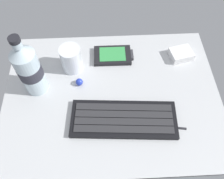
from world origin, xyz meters
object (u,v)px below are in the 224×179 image
object	(u,v)px
water_bottle	(29,69)
stylus_pen	(169,127)
keyboard	(124,119)
juice_cup	(72,60)
handheld_device	(113,55)
trackball_mouse	(79,82)
charger_block	(181,54)

from	to	relation	value
water_bottle	stylus_pen	size ratio (longest dim) A/B	2.19
keyboard	juice_cup	size ratio (longest dim) A/B	3.49
keyboard	handheld_device	bearing A→B (deg)	94.48
juice_cup	trackball_mouse	world-z (taller)	juice_cup
juice_cup	trackball_mouse	size ratio (longest dim) A/B	3.86
charger_block	trackball_mouse	distance (cm)	34.22
juice_cup	charger_block	distance (cm)	35.34
water_bottle	trackball_mouse	xyz separation A→B (cm)	(12.58, 0.48, -7.91)
handheld_device	stylus_pen	xyz separation A→B (cm)	(13.99, -25.54, -0.38)
handheld_device	trackball_mouse	bearing A→B (deg)	-136.37
keyboard	stylus_pen	bearing A→B (deg)	-12.13
water_bottle	trackball_mouse	distance (cm)	14.87
keyboard	trackball_mouse	distance (cm)	17.83
juice_cup	charger_block	world-z (taller)	juice_cup
charger_block	trackball_mouse	size ratio (longest dim) A/B	3.18
handheld_device	charger_block	world-z (taller)	charger_block
handheld_device	charger_block	distance (cm)	22.25
trackball_mouse	charger_block	bearing A→B (deg)	15.78
juice_cup	stylus_pen	size ratio (longest dim) A/B	0.89
keyboard	trackball_mouse	world-z (taller)	trackball_mouse
trackball_mouse	stylus_pen	size ratio (longest dim) A/B	0.23
handheld_device	stylus_pen	distance (cm)	29.12
water_bottle	handheld_device	bearing A→B (deg)	24.64
handheld_device	water_bottle	bearing A→B (deg)	-155.36
handheld_device	charger_block	bearing A→B (deg)	-2.29
charger_block	trackball_mouse	xyz separation A→B (cm)	(-32.93, -9.31, -0.10)
keyboard	handheld_device	size ratio (longest dim) A/B	2.31
trackball_mouse	water_bottle	bearing A→B (deg)	-177.81
juice_cup	charger_block	size ratio (longest dim) A/B	1.21
charger_block	stylus_pen	xyz separation A→B (cm)	(-8.25, -24.65, -0.85)
stylus_pen	water_bottle	bearing A→B (deg)	167.46
trackball_mouse	keyboard	bearing A→B (deg)	-45.51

